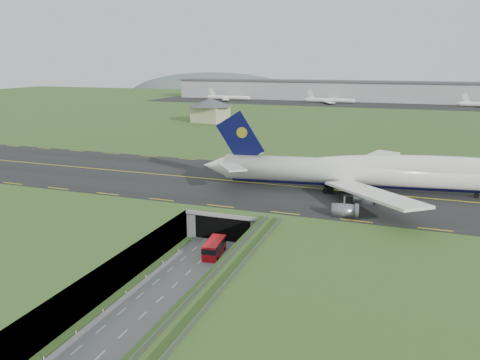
% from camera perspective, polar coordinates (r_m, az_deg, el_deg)
% --- Properties ---
extents(ground, '(900.00, 900.00, 0.00)m').
position_cam_1_polar(ground, '(89.65, -4.08, -9.25)').
color(ground, '#3C5B24').
rests_on(ground, ground).
extents(airfield_deck, '(800.00, 800.00, 6.00)m').
position_cam_1_polar(airfield_deck, '(88.50, -4.11, -7.47)').
color(airfield_deck, gray).
rests_on(airfield_deck, ground).
extents(trench_road, '(12.00, 75.00, 0.20)m').
position_cam_1_polar(trench_road, '(83.43, -6.19, -11.09)').
color(trench_road, slate).
rests_on(trench_road, ground).
extents(taxiway, '(800.00, 44.00, 0.18)m').
position_cam_1_polar(taxiway, '(116.98, 2.37, -0.43)').
color(taxiway, black).
rests_on(taxiway, airfield_deck).
extents(tunnel_portal, '(17.00, 22.30, 6.00)m').
position_cam_1_polar(tunnel_portal, '(102.95, -0.37, -4.08)').
color(tunnel_portal, gray).
rests_on(tunnel_portal, ground).
extents(guideway, '(3.00, 53.00, 7.05)m').
position_cam_1_polar(guideway, '(67.55, -2.07, -12.47)').
color(guideway, '#A8A8A3').
rests_on(guideway, ground).
extents(jumbo_jet, '(87.13, 56.90, 19.00)m').
position_cam_1_polar(jumbo_jet, '(112.22, 17.59, 0.90)').
color(jumbo_jet, white).
rests_on(jumbo_jet, ground).
extents(shuttle_tram, '(3.54, 7.60, 3.00)m').
position_cam_1_polar(shuttle_tram, '(89.01, -3.17, -8.26)').
color(shuttle_tram, red).
rests_on(shuttle_tram, ground).
extents(service_building, '(24.42, 24.42, 11.92)m').
position_cam_1_polar(service_building, '(238.47, -3.62, 8.75)').
color(service_building, '#BFB68A').
rests_on(service_building, ground).
extents(cargo_terminal, '(320.00, 67.00, 15.60)m').
position_cam_1_polar(cargo_terminal, '(376.64, 14.80, 10.45)').
color(cargo_terminal, '#B2B2B2').
rests_on(cargo_terminal, ground).
extents(distant_hills, '(700.00, 91.00, 60.00)m').
position_cam_1_polar(distant_hills, '(507.57, 23.41, 8.58)').
color(distant_hills, '#536462').
rests_on(distant_hills, ground).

